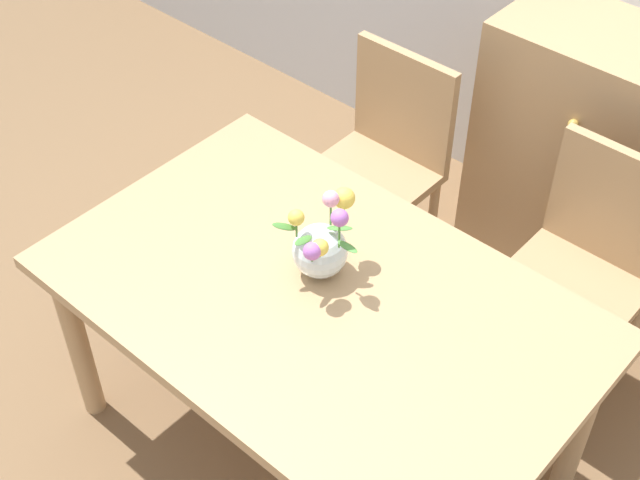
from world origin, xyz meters
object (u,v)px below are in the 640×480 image
Objects in this scene: dining_table at (319,316)px; flower_vase at (321,245)px; chair_left at (383,156)px; chair_right at (586,262)px.

dining_table is 5.69× the size of flower_vase.
flower_vase is at bearing 126.92° from dining_table.
chair_left reaches higher than dining_table.
flower_vase is (-0.47, -0.74, 0.31)m from chair_right.
dining_table is 0.92m from chair_left.
dining_table is 1.69× the size of chair_left.
chair_right is at bearing 63.04° from dining_table.
chair_left is (-0.42, 0.82, -0.12)m from dining_table.
flower_vase reaches higher than chair_right.
flower_vase is (0.36, -0.74, 0.31)m from chair_left.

